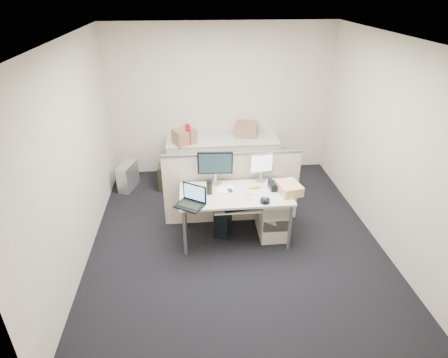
{
  "coord_description": "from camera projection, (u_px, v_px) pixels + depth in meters",
  "views": [
    {
      "loc": [
        -0.57,
        -4.34,
        3.25
      ],
      "look_at": [
        -0.14,
        0.15,
        0.87
      ],
      "focal_mm": 30.0,
      "sensor_mm": 36.0,
      "label": 1
    }
  ],
  "objects": [
    {
      "name": "cubicle_partition",
      "position": [
        232.0,
        189.0,
        5.52
      ],
      "size": [
        2.0,
        0.06,
        1.1
      ],
      "primitive_type": "cube",
      "color": "beige",
      "rests_on": "floor"
    },
    {
      "name": "wall_back",
      "position": [
        221.0,
        101.0,
        6.74
      ],
      "size": [
        4.0,
        0.02,
        2.7
      ],
      "primitive_type": "cube",
      "color": "beige",
      "rests_on": "ground"
    },
    {
      "name": "wall_front",
      "position": [
        273.0,
        271.0,
        2.78
      ],
      "size": [
        4.0,
        0.02,
        2.7
      ],
      "primitive_type": "cube",
      "color": "beige",
      "rests_on": "ground"
    },
    {
      "name": "keyboard_tray",
      "position": [
        237.0,
        207.0,
        4.94
      ],
      "size": [
        0.62,
        0.32,
        0.02
      ],
      "primitive_type": "cube",
      "color": "beige",
      "rests_on": "desk"
    },
    {
      "name": "desk_phone",
      "position": [
        278.0,
        186.0,
        5.15
      ],
      "size": [
        0.26,
        0.22,
        0.08
      ],
      "primitive_type": "cube",
      "rotation": [
        0.0,
        0.0,
        0.07
      ],
      "color": "black",
      "rests_on": "desk"
    },
    {
      "name": "pc_tower_desk",
      "position": [
        223.0,
        217.0,
        5.45
      ],
      "size": [
        0.31,
        0.52,
        0.45
      ],
      "primitive_type": "cube",
      "rotation": [
        0.0,
        0.0,
        -0.26
      ],
      "color": "black",
      "rests_on": "floor"
    },
    {
      "name": "travel_mug",
      "position": [
        209.0,
        188.0,
        5.0
      ],
      "size": [
        0.09,
        0.09,
        0.17
      ],
      "primitive_type": "cylinder",
      "rotation": [
        0.0,
        0.0,
        0.12
      ],
      "color": "black",
      "rests_on": "desk"
    },
    {
      "name": "paper_stack",
      "position": [
        226.0,
        189.0,
        5.14
      ],
      "size": [
        0.27,
        0.31,
        0.01
      ],
      "primitive_type": "cube",
      "rotation": [
        0.0,
        0.0,
        -0.21
      ],
      "color": "white",
      "rests_on": "desk"
    },
    {
      "name": "desk",
      "position": [
        235.0,
        197.0,
        5.08
      ],
      "size": [
        1.5,
        0.75,
        0.73
      ],
      "color": "beige",
      "rests_on": "floor"
    },
    {
      "name": "cellphone",
      "position": [
        230.0,
        191.0,
        5.08
      ],
      "size": [
        0.07,
        0.12,
        0.02
      ],
      "primitive_type": "cube",
      "rotation": [
        0.0,
        0.0,
        0.09
      ],
      "color": "black",
      "rests_on": "desk"
    },
    {
      "name": "sticky_pad",
      "position": [
        249.0,
        193.0,
        5.03
      ],
      "size": [
        0.1,
        0.1,
        0.01
      ],
      "primitive_type": "cube",
      "rotation": [
        0.0,
        0.0,
        -0.11
      ],
      "color": "#CED334",
      "rests_on": "desk"
    },
    {
      "name": "wall_left",
      "position": [
        75.0,
        157.0,
        4.59
      ],
      "size": [
        0.02,
        4.5,
        2.7
      ],
      "primitive_type": "cube",
      "color": "beige",
      "rests_on": "ground"
    },
    {
      "name": "cardboard_box_right",
      "position": [
        246.0,
        130.0,
        6.83
      ],
      "size": [
        0.46,
        0.4,
        0.28
      ],
      "primitive_type": "cube",
      "rotation": [
        0.0,
        0.0,
        -0.29
      ],
      "color": "#9D7250",
      "rests_on": "back_counter"
    },
    {
      "name": "keyboard",
      "position": [
        241.0,
        207.0,
        4.9
      ],
      "size": [
        0.49,
        0.24,
        0.03
      ],
      "primitive_type": "cube",
      "rotation": [
        0.0,
        0.0,
        0.17
      ],
      "color": "black",
      "rests_on": "keyboard_tray"
    },
    {
      "name": "pc_tower_spare_silver",
      "position": [
        128.0,
        176.0,
        6.57
      ],
      "size": [
        0.33,
        0.53,
        0.46
      ],
      "primitive_type": "cube",
      "rotation": [
        0.0,
        0.0,
        -0.29
      ],
      "color": "#B7B7BC",
      "rests_on": "floor"
    },
    {
      "name": "banana",
      "position": [
        255.0,
        187.0,
        5.15
      ],
      "size": [
        0.19,
        0.09,
        0.04
      ],
      "primitive_type": "ellipsoid",
      "rotation": [
        0.0,
        0.0,
        0.23
      ],
      "color": "gold",
      "rests_on": "desk"
    },
    {
      "name": "manila_folders",
      "position": [
        289.0,
        188.0,
        5.03
      ],
      "size": [
        0.34,
        0.4,
        0.13
      ],
      "primitive_type": "cube",
      "rotation": [
        0.0,
        0.0,
        0.21
      ],
      "color": "tan",
      "rests_on": "desk"
    },
    {
      "name": "ceiling",
      "position": [
        238.0,
        39.0,
        4.13
      ],
      "size": [
        4.0,
        4.5,
        0.01
      ],
      "primitive_type": "cube",
      "color": "white",
      "rests_on": "ground"
    },
    {
      "name": "cardboard_box_left",
      "position": [
        184.0,
        137.0,
        6.52
      ],
      "size": [
        0.46,
        0.42,
        0.28
      ],
      "primitive_type": "cube",
      "rotation": [
        0.0,
        0.0,
        0.51
      ],
      "color": "#9D7250",
      "rests_on": "back_counter"
    },
    {
      "name": "monitor_small",
      "position": [
        261.0,
        168.0,
        5.26
      ],
      "size": [
        0.36,
        0.2,
        0.42
      ],
      "primitive_type": "cube",
      "rotation": [
        0.0,
        0.0,
        0.1
      ],
      "color": "#B7B7BC",
      "rests_on": "desk"
    },
    {
      "name": "floor",
      "position": [
        235.0,
        237.0,
        5.39
      ],
      "size": [
        4.0,
        4.5,
        0.01
      ],
      "primitive_type": "cube",
      "color": "black",
      "rests_on": "ground"
    },
    {
      "name": "drawer_pedestal",
      "position": [
        273.0,
        214.0,
        5.33
      ],
      "size": [
        0.4,
        0.55,
        0.65
      ],
      "primitive_type": "cube",
      "color": "beige",
      "rests_on": "floor"
    },
    {
      "name": "back_counter",
      "position": [
        223.0,
        158.0,
        6.92
      ],
      "size": [
        2.0,
        0.6,
        0.72
      ],
      "primitive_type": "cube",
      "color": "beige",
      "rests_on": "floor"
    },
    {
      "name": "wall_right",
      "position": [
        387.0,
        145.0,
        4.92
      ],
      "size": [
        0.02,
        4.5,
        2.7
      ],
      "primitive_type": "cube",
      "color": "beige",
      "rests_on": "ground"
    },
    {
      "name": "red_binder",
      "position": [
        188.0,
        135.0,
        6.57
      ],
      "size": [
        0.09,
        0.33,
        0.3
      ],
      "primitive_type": "cube",
      "rotation": [
        0.0,
        0.0,
        0.05
      ],
      "color": "#A10104",
      "rests_on": "back_counter"
    },
    {
      "name": "pc_tower_spare_dark",
      "position": [
        165.0,
        175.0,
        6.63
      ],
      "size": [
        0.23,
        0.49,
        0.44
      ],
      "primitive_type": "cube",
      "rotation": [
        0.0,
        0.0,
        -0.09
      ],
      "color": "black",
      "rests_on": "floor"
    },
    {
      "name": "laptop",
      "position": [
        189.0,
        198.0,
        4.69
      ],
      "size": [
        0.43,
        0.4,
        0.26
      ],
      "primitive_type": "cube",
      "rotation": [
        0.0,
        0.0,
        -0.58
      ],
      "color": "black",
      "rests_on": "desk"
    },
    {
      "name": "monitor_main",
      "position": [
        215.0,
        168.0,
        5.17
      ],
      "size": [
        0.5,
        0.21,
        0.49
      ],
      "primitive_type": "cube",
      "rotation": [
        0.0,
        0.0,
        -0.06
      ],
      "color": "black",
      "rests_on": "desk"
    },
    {
      "name": "trackball",
      "position": [
        265.0,
        201.0,
        4.82
      ],
      "size": [
        0.13,
        0.13,
        0.05
      ],
      "primitive_type": "cylinder",
      "rotation": [
        0.0,
        0.0,
        -0.02
      ],
      "color": "black",
      "rests_on": "desk"
    }
  ]
}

